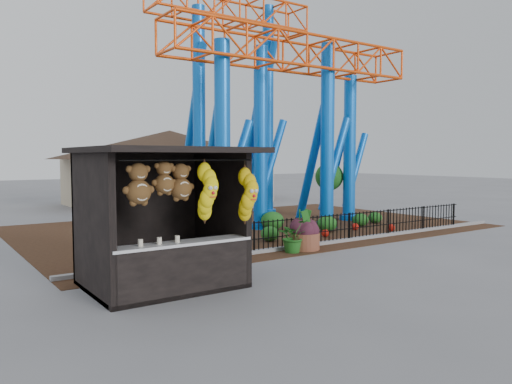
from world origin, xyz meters
TOP-DOWN VIEW (x-y plane):
  - ground at (0.00, 0.00)m, footprint 120.00×120.00m
  - mulch_bed at (4.00, 8.00)m, footprint 18.00×12.00m
  - curb at (4.00, 3.00)m, footprint 18.00×0.18m
  - prize_booth at (-3.00, 0.91)m, footprint 3.50×3.40m
  - picket_fence at (4.90, 3.00)m, footprint 12.20×0.06m
  - roller_coaster at (5.12, 8.23)m, footprint 11.00×6.37m
  - terracotta_planter at (2.51, 2.70)m, footprint 1.17×1.17m
  - planter_foliage at (2.51, 2.70)m, footprint 0.70×0.70m
  - potted_plant at (1.91, 2.55)m, footprint 1.07×0.98m
  - landscaping at (5.37, 5.64)m, footprint 8.33×3.53m
  - pavilion at (6.00, 20.00)m, footprint 15.00×15.00m

SIDE VIEW (x-z plane):
  - ground at x=0.00m, z-range 0.00..0.00m
  - mulch_bed at x=4.00m, z-range 0.00..0.02m
  - curb at x=4.00m, z-range 0.00..0.12m
  - terracotta_planter at x=2.51m, z-range 0.00..0.54m
  - landscaping at x=5.37m, z-range -0.05..0.69m
  - picket_fence at x=4.90m, z-range 0.00..1.00m
  - potted_plant at x=1.91m, z-range 0.00..1.02m
  - planter_foliage at x=2.51m, z-range 0.54..1.18m
  - prize_booth at x=-3.00m, z-range -0.02..3.10m
  - pavilion at x=6.00m, z-range 0.67..5.47m
  - roller_coaster at x=5.12m, z-range 1.03..11.85m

